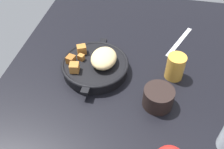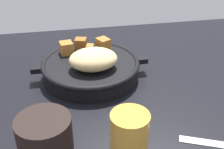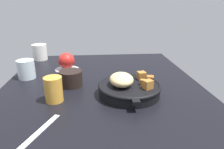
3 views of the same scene
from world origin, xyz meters
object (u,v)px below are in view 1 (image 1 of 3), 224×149
coffee_mug_dark (158,98)px  cast_iron_skillet (96,65)px  juice_glass_amber (175,67)px  butter_knife (179,42)px

coffee_mug_dark → cast_iron_skillet: bearing=-115.4°
coffee_mug_dark → juice_glass_amber: juice_glass_amber is taller
cast_iron_skillet → butter_knife: (-22.14, 27.75, -2.77)cm
butter_knife → coffee_mug_dark: coffee_mug_dark is taller
coffee_mug_dark → butter_knife: bearing=169.4°
coffee_mug_dark → juice_glass_amber: bearing=161.4°
cast_iron_skillet → butter_knife: bearing=128.6°
butter_knife → coffee_mug_dark: 33.13cm
butter_knife → cast_iron_skillet: bearing=-28.3°
butter_knife → juice_glass_amber: 19.87cm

